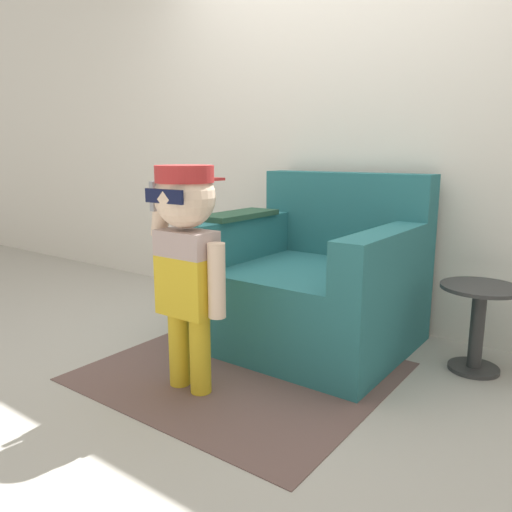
{
  "coord_description": "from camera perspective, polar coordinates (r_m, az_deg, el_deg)",
  "views": [
    {
      "loc": [
        1.48,
        -2.27,
        1.06
      ],
      "look_at": [
        0.05,
        -0.34,
        0.57
      ],
      "focal_mm": 35.0,
      "sensor_mm": 36.0,
      "label": 1
    }
  ],
  "objects": [
    {
      "name": "ground_plane",
      "position": [
        2.91,
        3.17,
        -9.74
      ],
      "size": [
        10.0,
        10.0,
        0.0
      ],
      "primitive_type": "plane",
      "color": "#ADA89E"
    },
    {
      "name": "wall_back",
      "position": [
        3.26,
        9.69,
        15.69
      ],
      "size": [
        10.0,
        0.05,
        2.6
      ],
      "color": "silver",
      "rests_on": "ground_plane"
    },
    {
      "name": "armchair",
      "position": [
        2.83,
        6.67,
        -3.32
      ],
      "size": [
        1.07,
        0.97,
        0.95
      ],
      "color": "#286B70",
      "rests_on": "ground_plane"
    },
    {
      "name": "person_child",
      "position": [
        2.18,
        -7.91,
        1.35
      ],
      "size": [
        0.41,
        0.31,
        1.01
      ],
      "color": "gold",
      "rests_on": "ground_plane"
    },
    {
      "name": "side_table",
      "position": [
        2.69,
        24.03,
        -6.64
      ],
      "size": [
        0.37,
        0.37,
        0.44
      ],
      "color": "#333333",
      "rests_on": "ground_plane"
    },
    {
      "name": "rug",
      "position": [
        2.54,
        -1.67,
        -13.0
      ],
      "size": [
        1.36,
        1.23,
        0.01
      ],
      "color": "brown",
      "rests_on": "ground_plane"
    }
  ]
}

